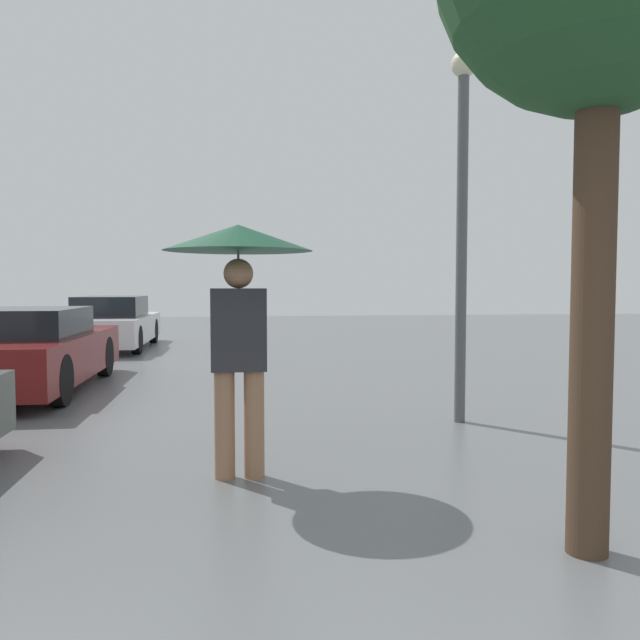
% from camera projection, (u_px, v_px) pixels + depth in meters
% --- Properties ---
extents(pedestrian, '(1.17, 1.17, 2.00)m').
position_uv_depth(pedestrian, '(238.00, 276.00, 4.88)').
color(pedestrian, '#9E7051').
rests_on(pedestrian, ground_plane).
extents(parked_car_middle, '(1.70, 4.34, 1.20)m').
position_uv_depth(parked_car_middle, '(30.00, 351.00, 9.03)').
color(parked_car_middle, maroon).
rests_on(parked_car_middle, ground_plane).
extents(parked_car_farthest, '(1.70, 4.49, 1.27)m').
position_uv_depth(parked_car_farthest, '(113.00, 324.00, 15.07)').
color(parked_car_farthest, silver).
rests_on(parked_car_farthest, ground_plane).
extents(street_lamp, '(0.28, 0.28, 4.07)m').
position_uv_depth(street_lamp, '(462.00, 198.00, 6.86)').
color(street_lamp, '#515456').
rests_on(street_lamp, ground_plane).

